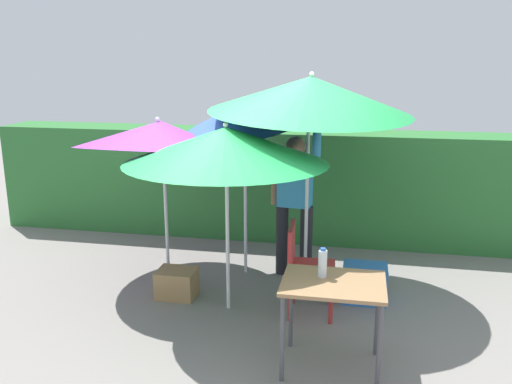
{
  "coord_description": "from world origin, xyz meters",
  "views": [
    {
      "loc": [
        1.01,
        -4.86,
        2.44
      ],
      "look_at": [
        0.0,
        0.3,
        1.1
      ],
      "focal_mm": 37.61,
      "sensor_mm": 36.0,
      "label": 1
    }
  ],
  "objects_px": {
    "umbrella_orange": "(226,145)",
    "umbrella_navy": "(246,112)",
    "umbrella_rainbow": "(310,95)",
    "person_vendor": "(295,196)",
    "umbrella_yellow": "(160,136)",
    "crate_cardboard": "(177,283)",
    "folding_table": "(333,292)",
    "cooler_box": "(364,283)",
    "chair_plastic": "(304,264)",
    "bottle_water": "(323,263)"
  },
  "relations": [
    {
      "from": "umbrella_navy",
      "to": "cooler_box",
      "type": "relative_size",
      "value": 5.0
    },
    {
      "from": "umbrella_yellow",
      "to": "person_vendor",
      "type": "distance_m",
      "value": 1.61
    },
    {
      "from": "cooler_box",
      "to": "umbrella_orange",
      "type": "bearing_deg",
      "value": -161.77
    },
    {
      "from": "umbrella_navy",
      "to": "crate_cardboard",
      "type": "height_order",
      "value": "umbrella_navy"
    },
    {
      "from": "umbrella_orange",
      "to": "umbrella_navy",
      "type": "distance_m",
      "value": 0.93
    },
    {
      "from": "cooler_box",
      "to": "bottle_water",
      "type": "height_order",
      "value": "bottle_water"
    },
    {
      "from": "umbrella_navy",
      "to": "chair_plastic",
      "type": "relative_size",
      "value": 2.5
    },
    {
      "from": "person_vendor",
      "to": "folding_table",
      "type": "xyz_separation_m",
      "value": [
        0.53,
        -1.83,
        -0.28
      ]
    },
    {
      "from": "umbrella_orange",
      "to": "person_vendor",
      "type": "xyz_separation_m",
      "value": [
        0.53,
        0.96,
        -0.7
      ]
    },
    {
      "from": "person_vendor",
      "to": "umbrella_yellow",
      "type": "bearing_deg",
      "value": -169.49
    },
    {
      "from": "chair_plastic",
      "to": "folding_table",
      "type": "xyz_separation_m",
      "value": [
        0.32,
        -0.9,
        0.14
      ]
    },
    {
      "from": "person_vendor",
      "to": "chair_plastic",
      "type": "xyz_separation_m",
      "value": [
        0.21,
        -0.92,
        -0.42
      ]
    },
    {
      "from": "umbrella_navy",
      "to": "umbrella_yellow",
      "type": "bearing_deg",
      "value": -167.06
    },
    {
      "from": "umbrella_rainbow",
      "to": "umbrella_orange",
      "type": "distance_m",
      "value": 1.09
    },
    {
      "from": "cooler_box",
      "to": "folding_table",
      "type": "height_order",
      "value": "folding_table"
    },
    {
      "from": "umbrella_rainbow",
      "to": "folding_table",
      "type": "bearing_deg",
      "value": -77.07
    },
    {
      "from": "umbrella_navy",
      "to": "bottle_water",
      "type": "distance_m",
      "value": 2.18
    },
    {
      "from": "cooler_box",
      "to": "crate_cardboard",
      "type": "distance_m",
      "value": 1.94
    },
    {
      "from": "person_vendor",
      "to": "crate_cardboard",
      "type": "height_order",
      "value": "person_vendor"
    },
    {
      "from": "person_vendor",
      "to": "bottle_water",
      "type": "distance_m",
      "value": 1.8
    },
    {
      "from": "umbrella_orange",
      "to": "folding_table",
      "type": "xyz_separation_m",
      "value": [
        1.06,
        -0.86,
        -0.99
      ]
    },
    {
      "from": "person_vendor",
      "to": "crate_cardboard",
      "type": "bearing_deg",
      "value": -144.24
    },
    {
      "from": "crate_cardboard",
      "to": "bottle_water",
      "type": "distance_m",
      "value": 1.95
    },
    {
      "from": "umbrella_rainbow",
      "to": "person_vendor",
      "type": "distance_m",
      "value": 1.16
    },
    {
      "from": "umbrella_navy",
      "to": "crate_cardboard",
      "type": "xyz_separation_m",
      "value": [
        -0.59,
        -0.75,
        -1.71
      ]
    },
    {
      "from": "umbrella_orange",
      "to": "umbrella_yellow",
      "type": "xyz_separation_m",
      "value": [
        -0.91,
        0.7,
        -0.04
      ]
    },
    {
      "from": "crate_cardboard",
      "to": "chair_plastic",
      "type": "bearing_deg",
      "value": -4.88
    },
    {
      "from": "umbrella_yellow",
      "to": "crate_cardboard",
      "type": "height_order",
      "value": "umbrella_yellow"
    },
    {
      "from": "umbrella_yellow",
      "to": "crate_cardboard",
      "type": "relative_size",
      "value": 4.86
    },
    {
      "from": "umbrella_orange",
      "to": "chair_plastic",
      "type": "relative_size",
      "value": 2.16
    },
    {
      "from": "umbrella_orange",
      "to": "chair_plastic",
      "type": "distance_m",
      "value": 1.35
    },
    {
      "from": "umbrella_yellow",
      "to": "cooler_box",
      "type": "xyz_separation_m",
      "value": [
        2.24,
        -0.26,
        -1.41
      ]
    },
    {
      "from": "umbrella_rainbow",
      "to": "cooler_box",
      "type": "relative_size",
      "value": 5.24
    },
    {
      "from": "umbrella_navy",
      "to": "crate_cardboard",
      "type": "bearing_deg",
      "value": -128.15
    },
    {
      "from": "folding_table",
      "to": "umbrella_rainbow",
      "type": "bearing_deg",
      "value": 102.93
    },
    {
      "from": "crate_cardboard",
      "to": "person_vendor",
      "type": "bearing_deg",
      "value": 35.76
    },
    {
      "from": "umbrella_yellow",
      "to": "cooler_box",
      "type": "distance_m",
      "value": 2.66
    },
    {
      "from": "person_vendor",
      "to": "umbrella_navy",
      "type": "bearing_deg",
      "value": -173.7
    },
    {
      "from": "crate_cardboard",
      "to": "umbrella_rainbow",
      "type": "bearing_deg",
      "value": 23.75
    },
    {
      "from": "chair_plastic",
      "to": "crate_cardboard",
      "type": "relative_size",
      "value": 2.25
    },
    {
      "from": "cooler_box",
      "to": "bottle_water",
      "type": "relative_size",
      "value": 1.85
    },
    {
      "from": "chair_plastic",
      "to": "crate_cardboard",
      "type": "xyz_separation_m",
      "value": [
        -1.34,
        0.11,
        -0.37
      ]
    },
    {
      "from": "umbrella_yellow",
      "to": "folding_table",
      "type": "bearing_deg",
      "value": -38.36
    },
    {
      "from": "umbrella_yellow",
      "to": "bottle_water",
      "type": "height_order",
      "value": "umbrella_yellow"
    },
    {
      "from": "umbrella_rainbow",
      "to": "umbrella_navy",
      "type": "relative_size",
      "value": 1.05
    },
    {
      "from": "person_vendor",
      "to": "folding_table",
      "type": "bearing_deg",
      "value": -73.86
    },
    {
      "from": "umbrella_orange",
      "to": "umbrella_rainbow",
      "type": "bearing_deg",
      "value": 45.95
    },
    {
      "from": "umbrella_navy",
      "to": "person_vendor",
      "type": "xyz_separation_m",
      "value": [
        0.53,
        0.06,
        -0.92
      ]
    },
    {
      "from": "crate_cardboard",
      "to": "umbrella_yellow",
      "type": "bearing_deg",
      "value": 120.51
    },
    {
      "from": "cooler_box",
      "to": "folding_table",
      "type": "relative_size",
      "value": 0.56
    }
  ]
}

